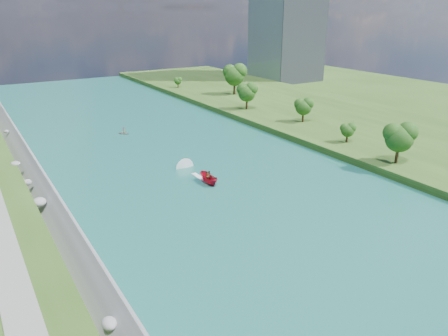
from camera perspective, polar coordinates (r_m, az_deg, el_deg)
ground at (r=64.36m, az=3.70°, el=-5.68°), size 260.00×260.00×0.00m
river_water at (r=80.14m, az=-4.52°, el=-0.29°), size 55.00×240.00×0.10m
berm_east at (r=110.31m, az=19.06°, el=4.78°), size 44.00×240.00×1.50m
riprap_bank at (r=71.08m, az=-22.87°, el=-3.13°), size 4.63×236.00×4.43m
office_tower at (r=183.55m, az=8.33°, el=20.66°), size 22.00×22.00×60.00m
trees_east at (r=105.58m, az=12.05°, el=7.92°), size 17.16×135.05×11.45m
motorboat at (r=74.63m, az=-2.48°, el=-1.14°), size 3.60×19.13×2.24m
raft at (r=105.42m, az=-12.91°, el=4.54°), size 3.02×3.21×1.60m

